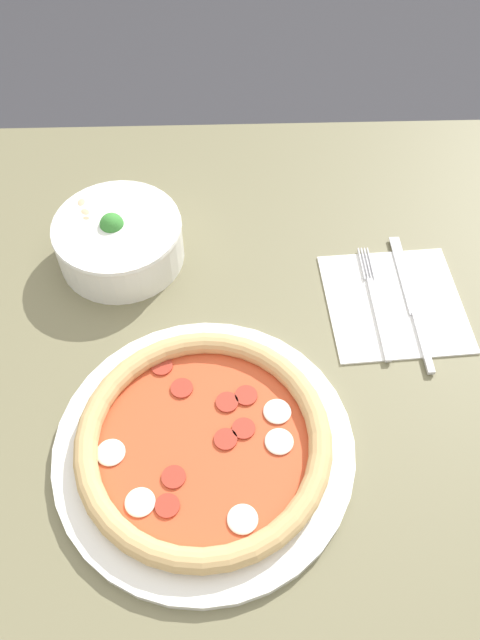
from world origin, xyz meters
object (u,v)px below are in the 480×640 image
bowl (118,238)px  knife (413,307)px  pizza (204,443)px  fork (375,303)px

bowl → knife: 0.40m
bowl → pizza: bearing=-68.5°
pizza → fork: (0.22, 0.20, -0.01)m
fork → bowl: bearing=72.6°
bowl → fork: bowl is taller
bowl → knife: (0.39, -0.10, -0.03)m
fork → knife: same height
pizza → bowl: (-0.12, 0.29, 0.02)m
knife → fork: bearing=79.1°
fork → pizza: bearing=130.1°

